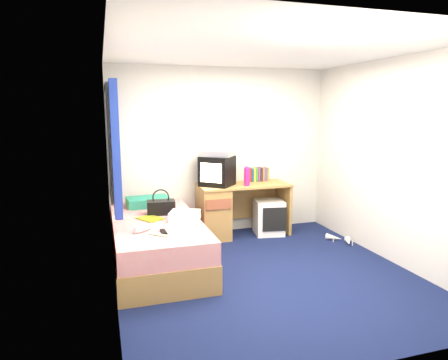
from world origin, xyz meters
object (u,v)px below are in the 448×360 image
object	(u,v)px
aerosol_can	(234,178)
water_bottle	(143,228)
pillow	(148,202)
white_heels	(341,240)
storage_cube	(269,217)
towel	(185,216)
remote_control	(164,232)
vcr	(217,153)
colour_swatch_fan	(160,235)
handbag	(161,207)
bed	(157,242)
pink_water_bottle	(247,177)
desk	(225,209)
crt_tv	(217,171)
magazine	(150,218)
picture_frame	(267,176)

from	to	relation	value
aerosol_can	water_bottle	world-z (taller)	aerosol_can
aerosol_can	pillow	bearing A→B (deg)	-174.44
water_bottle	white_heels	xyz separation A→B (m)	(2.71, 0.44, -0.54)
storage_cube	towel	xyz separation A→B (m)	(-1.41, -0.83, 0.34)
remote_control	vcr	bearing A→B (deg)	50.96
vcr	colour_swatch_fan	xyz separation A→B (m)	(-1.01, -1.38, -0.66)
pillow	vcr	bearing A→B (deg)	4.48
remote_control	handbag	bearing A→B (deg)	80.87
water_bottle	white_heels	bearing A→B (deg)	9.16
bed	water_bottle	size ratio (longest dim) A/B	10.00
pillow	pink_water_bottle	distance (m)	1.40
desk	remote_control	distance (m)	1.69
vcr	remote_control	size ratio (longest dim) A/B	2.65
white_heels	colour_swatch_fan	bearing A→B (deg)	-166.26
aerosol_can	towel	size ratio (longest dim) A/B	0.49
desk	towel	bearing A→B (deg)	-130.12
crt_tv	pillow	bearing A→B (deg)	-134.06
bed	aerosol_can	distance (m)	1.59
pink_water_bottle	magazine	world-z (taller)	pink_water_bottle
pink_water_bottle	remote_control	xyz separation A→B (m)	(-1.35, -1.15, -0.32)
water_bottle	desk	bearing A→B (deg)	42.97
towel	colour_swatch_fan	world-z (taller)	towel
handbag	storage_cube	bearing A→B (deg)	20.07
pillow	white_heels	size ratio (longest dim) A/B	1.22
picture_frame	aerosol_can	bearing A→B (deg)	-166.10
storage_cube	crt_tv	size ratio (longest dim) A/B	0.89
vcr	picture_frame	size ratio (longest dim) A/B	3.02
bed	water_bottle	xyz separation A→B (m)	(-0.20, -0.41, 0.31)
handbag	towel	world-z (taller)	handbag
bed	pink_water_bottle	bearing A→B (deg)	25.28
crt_tv	magazine	world-z (taller)	crt_tv
white_heels	picture_frame	bearing A→B (deg)	127.67
colour_swatch_fan	remote_control	world-z (taller)	remote_control
towel	remote_control	xyz separation A→B (m)	(-0.30, -0.38, -0.04)
bed	vcr	size ratio (longest dim) A/B	4.73
picture_frame	water_bottle	world-z (taller)	picture_frame
towel	vcr	bearing A→B (deg)	54.41
handbag	water_bottle	world-z (taller)	handbag
pink_water_bottle	remote_control	bearing A→B (deg)	-139.44
pink_water_bottle	remote_control	distance (m)	1.80
crt_tv	pink_water_bottle	world-z (taller)	crt_tv
crt_tv	aerosol_can	world-z (taller)	crt_tv
storage_cube	white_heels	world-z (taller)	storage_cube
colour_swatch_fan	remote_control	distance (m)	0.10
picture_frame	towel	bearing A→B (deg)	-143.38
bed	colour_swatch_fan	bearing A→B (deg)	-94.56
storage_cube	colour_swatch_fan	bearing A→B (deg)	-134.30
vcr	towel	xyz separation A→B (m)	(-0.66, -0.92, -0.61)
bed	crt_tv	xyz separation A→B (m)	(0.96, 0.78, 0.69)
vcr	handbag	xyz separation A→B (m)	(-0.87, -0.54, -0.57)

